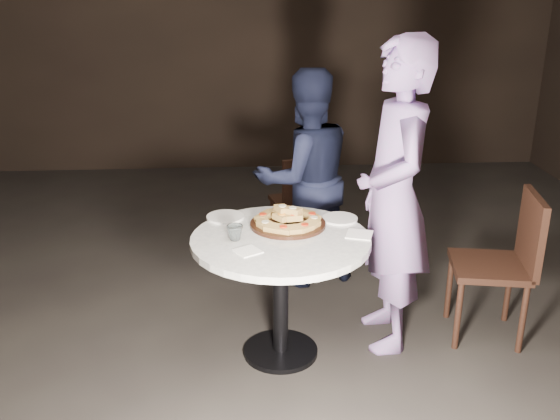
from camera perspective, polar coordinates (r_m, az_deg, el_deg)
The scene contains 13 objects.
floor at distance 3.66m, azimuth 0.78°, elevation -11.78°, with size 7.00×7.00×0.00m, color black.
table at distance 3.27m, azimuth 0.06°, elevation -4.58°, with size 1.14×1.14×0.70m.
serving_board at distance 3.35m, azimuth 0.72°, elevation -1.30°, with size 0.41×0.41×0.02m, color black.
focaccia_pile at distance 3.34m, azimuth 0.72°, elevation -0.72°, with size 0.37×0.37×0.10m.
plate_left at distance 3.48m, azimuth -5.03°, elevation -0.63°, with size 0.21×0.21×0.01m, color white.
plate_right at distance 3.46m, azimuth 5.49°, elevation -0.78°, with size 0.20×0.20×0.01m, color white.
water_glass at distance 3.17m, azimuth -4.14°, elevation -2.08°, with size 0.08×0.08×0.08m, color silver.
napkin_near at distance 3.05m, azimuth -2.97°, elevation -3.78°, with size 0.11×0.11×0.01m, color white.
napkin_far at distance 3.26m, azimuth 7.27°, elevation -2.23°, with size 0.13×0.13×0.01m, color white.
chair_far at distance 4.56m, azimuth 1.99°, elevation 1.13°, with size 0.44×0.45×0.77m.
chair_right at distance 3.69m, azimuth 20.03°, elevation -4.03°, with size 0.49×0.47×0.86m.
diner_navy at distance 4.09m, azimuth 2.30°, elevation 2.90°, with size 0.70×0.54×1.43m, color black.
diner_teal at distance 3.37m, azimuth 10.36°, elevation 1.07°, with size 0.62×0.41×1.70m, color #79619C.
Camera 1 is at (-0.24, -3.08, 1.96)m, focal length 40.00 mm.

